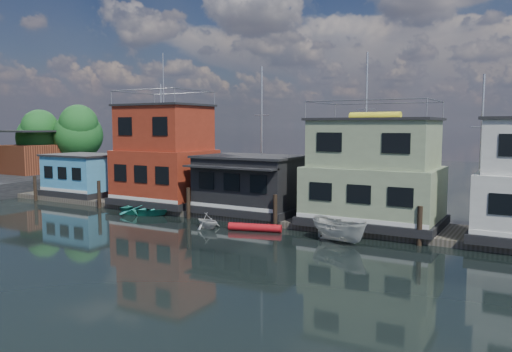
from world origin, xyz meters
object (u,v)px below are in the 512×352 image
Objects in this scene: houseboat_green at (374,174)px; dinghy_white at (207,221)px; houseboat_blue at (84,175)px; houseboat_dark at (251,184)px; dinghy_teal at (145,209)px; red_kayak at (255,227)px; houseboat_red at (165,157)px; motorboat at (340,230)px.

houseboat_green is 10.96m from dinghy_white.
houseboat_blue is 17.99m from dinghy_white.
houseboat_dark reaches higher than houseboat_blue.
houseboat_green is 2.16× the size of dinghy_teal.
houseboat_dark is 5.30m from dinghy_white.
dinghy_teal is (-9.99, 0.96, 0.16)m from red_kayak.
houseboat_blue is 1.64× the size of dinghy_teal.
houseboat_red is 12.20m from red_kayak.
houseboat_red is 1.60× the size of houseboat_dark.
houseboat_blue reaches higher than motorboat.
dinghy_teal is (-16.19, -3.22, -3.15)m from houseboat_green.
dinghy_teal is at bearing -17.35° from houseboat_blue.
red_kayak is 0.87× the size of dinghy_teal.
motorboat is at bearing -14.99° from houseboat_red.
houseboat_dark is 9.69m from motorboat.
houseboat_red reaches higher than dinghy_white.
dinghy_white is at bearing -151.91° from houseboat_green.
houseboat_blue is 3.28× the size of dinghy_white.
houseboat_red is (9.50, 0.00, 1.90)m from houseboat_blue.
motorboat is 0.97× the size of dinghy_teal.
houseboat_green reaches higher than red_kayak.
red_kayak is 5.70m from motorboat.
motorboat is 1.94× the size of dinghy_white.
houseboat_blue is 1.90× the size of red_kayak.
houseboat_red is at bearing 95.22° from motorboat.
houseboat_blue is 20.81m from red_kayak.
motorboat reaches higher than red_kayak.
red_kayak is (-6.21, -4.18, -3.30)m from houseboat_green.
houseboat_green is (9.00, 0.02, 1.13)m from houseboat_dark.
houseboat_blue is at bearing 87.95° from dinghy_white.
red_kayak is (10.79, -4.18, -3.86)m from houseboat_red.
houseboat_green reaches higher than motorboat.
houseboat_red is at bearing 0.00° from houseboat_blue.
houseboat_blue reaches higher than dinghy_white.
houseboat_green is at bearing -87.88° from dinghy_teal.
red_kayak is at bearing -21.15° from houseboat_red.
houseboat_green reaches higher than dinghy_white.
dinghy_teal is at bearing -75.89° from houseboat_red.
houseboat_red is 8.18m from houseboat_dark.
dinghy_white is (6.90, -1.74, 0.11)m from dinghy_teal.
houseboat_blue is 0.76× the size of houseboat_green.
dinghy_teal is 7.12m from dinghy_white.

